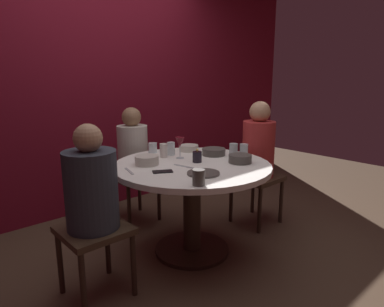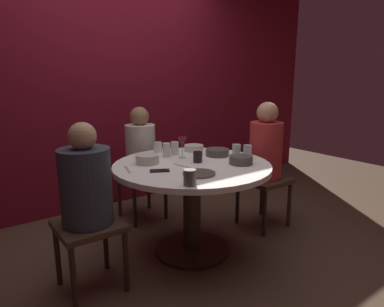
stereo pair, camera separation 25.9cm
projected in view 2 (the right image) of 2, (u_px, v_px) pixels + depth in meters
ground_plane at (192, 250)px, 2.77m from camera, size 8.00×8.00×0.00m
back_wall at (113, 85)px, 3.60m from camera, size 6.00×0.10×2.60m
dining_table at (192, 185)px, 2.65m from camera, size 1.21×1.21×0.74m
seated_diner_left at (86, 189)px, 2.14m from camera, size 0.40×0.40×1.12m
seated_diner_back at (141, 151)px, 3.28m from camera, size 0.40×0.40×1.11m
seated_diner_right at (266, 151)px, 3.10m from camera, size 0.40×0.40×1.17m
candle_holder at (198, 157)px, 2.64m from camera, size 0.07×0.07×0.11m
wine_glass at (182, 143)px, 2.75m from camera, size 0.08×0.08×0.18m
dinner_plate at (199, 173)px, 2.32m from camera, size 0.23×0.23×0.01m
cell_phone at (160, 171)px, 2.40m from camera, size 0.16×0.13×0.01m
bowl_serving_large at (241, 160)px, 2.59m from camera, size 0.18×0.18×0.06m
bowl_salad_center at (194, 148)px, 3.05m from camera, size 0.17×0.17×0.05m
bowl_small_white at (147, 159)px, 2.61m from camera, size 0.18×0.18×0.07m
bowl_sauce_side at (217, 152)px, 2.86m from camera, size 0.20×0.20×0.06m
cup_near_candle at (175, 148)px, 2.90m from camera, size 0.07×0.07×0.11m
cup_by_left_diner at (236, 151)px, 2.76m from camera, size 0.07×0.07×0.12m
cup_by_right_diner at (190, 177)px, 2.08m from camera, size 0.08×0.08×0.10m
cup_center_front at (247, 151)px, 2.79m from camera, size 0.07×0.07×0.10m
cup_far_edge at (167, 150)px, 2.82m from camera, size 0.06×0.06×0.12m
cup_beside_wine at (158, 147)px, 3.00m from camera, size 0.08×0.08×0.09m
fork_near_plate at (128, 169)px, 2.44m from camera, size 0.06×0.18×0.01m
knife_near_plate at (183, 166)px, 2.53m from camera, size 0.05×0.18×0.01m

